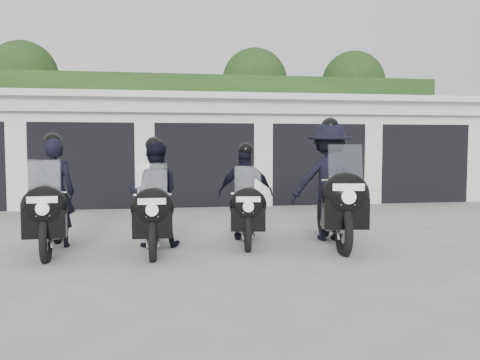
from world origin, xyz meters
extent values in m
plane|color=#999993|center=(0.00, 0.00, 0.00)|extent=(80.00, 80.00, 0.00)
cube|color=silver|center=(0.00, 8.50, 1.40)|extent=(16.00, 6.00, 2.80)
cube|color=silver|center=(0.00, 8.30, 2.88)|extent=(16.40, 6.80, 0.16)
cube|color=silver|center=(0.00, 5.25, 2.65)|extent=(16.40, 0.12, 0.40)
cube|color=black|center=(0.00, 5.48, 0.12)|extent=(16.00, 0.06, 0.24)
cube|color=silver|center=(-4.65, 5.65, 1.40)|extent=(0.50, 0.50, 2.80)
cube|color=black|center=(-3.10, 6.70, 1.10)|extent=(2.60, 2.60, 2.20)
cube|color=silver|center=(-3.10, 5.65, 2.50)|extent=(2.60, 0.50, 0.60)
cube|color=silver|center=(-1.55, 5.65, 1.40)|extent=(0.50, 0.50, 2.80)
cube|color=black|center=(0.00, 6.70, 1.10)|extent=(2.60, 2.60, 2.20)
cube|color=silver|center=(0.00, 5.65, 2.50)|extent=(2.60, 0.50, 0.60)
cube|color=silver|center=(1.55, 5.65, 1.40)|extent=(0.50, 0.50, 2.80)
cube|color=black|center=(3.10, 6.70, 1.10)|extent=(2.60, 2.60, 2.20)
cube|color=silver|center=(3.10, 5.65, 2.50)|extent=(2.60, 0.50, 0.60)
cube|color=silver|center=(4.65, 5.65, 1.40)|extent=(0.50, 0.50, 2.80)
cube|color=black|center=(6.20, 6.70, 1.10)|extent=(2.60, 2.60, 2.20)
cube|color=silver|center=(6.20, 5.65, 2.50)|extent=(2.60, 0.50, 0.60)
cube|color=silver|center=(7.75, 5.65, 1.40)|extent=(0.50, 0.50, 2.80)
cube|color=#1A3613|center=(0.00, 12.50, 2.15)|extent=(20.00, 2.00, 4.30)
sphere|color=#1A3613|center=(-6.50, 14.00, 4.40)|extent=(2.80, 2.80, 2.80)
cylinder|color=black|center=(-6.50, 14.00, 1.65)|extent=(0.24, 0.24, 3.30)
sphere|color=#1A3613|center=(3.00, 14.00, 4.40)|extent=(2.80, 2.80, 2.80)
cylinder|color=black|center=(3.00, 14.00, 1.65)|extent=(0.24, 0.24, 3.30)
sphere|color=#1A3613|center=(7.50, 14.00, 4.40)|extent=(2.80, 2.80, 2.80)
cylinder|color=black|center=(7.50, 14.00, 1.65)|extent=(0.24, 0.24, 3.30)
torus|color=black|center=(-2.82, -0.38, 0.31)|extent=(0.16, 0.73, 0.73)
torus|color=black|center=(-2.91, 1.05, 0.31)|extent=(0.16, 0.73, 0.73)
cube|color=#A9A9AE|center=(-2.86, 0.35, 0.38)|extent=(0.29, 0.56, 0.32)
cube|color=black|center=(-2.86, 0.34, 0.22)|extent=(0.17, 1.30, 0.06)
ellipsoid|color=black|center=(-2.85, 0.19, 0.72)|extent=(0.36, 0.59, 0.29)
cube|color=black|center=(-2.88, 0.61, 0.74)|extent=(0.29, 0.56, 0.10)
ellipsoid|color=black|center=(-2.81, -0.46, 0.78)|extent=(0.65, 0.37, 0.60)
cube|color=black|center=(-2.81, -0.46, 0.55)|extent=(0.59, 0.26, 0.40)
cube|color=#B2BFC6|center=(-2.81, -0.43, 1.17)|extent=(0.44, 0.14, 0.51)
cylinder|color=silver|center=(-2.82, -0.26, 0.96)|extent=(0.56, 0.06, 0.03)
cube|color=white|center=(-2.80, -0.63, 0.90)|extent=(0.40, 0.04, 0.09)
cube|color=white|center=(-2.80, -0.60, 0.72)|extent=(0.18, 0.03, 0.10)
imported|color=black|center=(-2.88, 0.63, 0.87)|extent=(0.66, 0.46, 1.75)
sphere|color=black|center=(-2.88, 0.63, 1.69)|extent=(0.27, 0.27, 0.27)
torus|color=black|center=(-1.33, -0.55, 0.30)|extent=(0.12, 0.70, 0.70)
torus|color=black|center=(-1.30, 0.84, 0.30)|extent=(0.12, 0.70, 0.70)
cube|color=#A9A9AE|center=(-1.32, 0.16, 0.37)|extent=(0.26, 0.53, 0.31)
cube|color=black|center=(-1.32, 0.14, 0.21)|extent=(0.11, 1.25, 0.06)
ellipsoid|color=black|center=(-1.32, 0.00, 0.69)|extent=(0.32, 0.56, 0.28)
cube|color=black|center=(-1.31, 0.41, 0.71)|extent=(0.26, 0.53, 0.10)
ellipsoid|color=black|center=(-1.34, -0.62, 0.75)|extent=(0.61, 0.33, 0.58)
cube|color=black|center=(-1.34, -0.62, 0.53)|extent=(0.56, 0.22, 0.38)
cube|color=#B2BFC6|center=(-1.33, -0.60, 1.13)|extent=(0.43, 0.12, 0.49)
cylinder|color=silver|center=(-1.33, -0.43, 0.92)|extent=(0.54, 0.04, 0.03)
cube|color=white|center=(-1.34, -0.79, 0.86)|extent=(0.38, 0.02, 0.09)
cube|color=white|center=(-1.34, -0.76, 0.69)|extent=(0.17, 0.02, 0.10)
imported|color=black|center=(-1.31, 0.43, 0.84)|extent=(0.83, 0.66, 1.69)
sphere|color=black|center=(-1.31, 0.43, 1.63)|extent=(0.26, 0.26, 0.26)
torus|color=black|center=(0.11, -0.12, 0.28)|extent=(0.19, 0.67, 0.67)
torus|color=black|center=(0.30, 1.18, 0.28)|extent=(0.19, 0.67, 0.67)
cube|color=#A9A9AE|center=(0.21, 0.55, 0.35)|extent=(0.31, 0.53, 0.29)
cube|color=black|center=(0.21, 0.53, 0.20)|extent=(0.24, 1.19, 0.05)
ellipsoid|color=black|center=(0.19, 0.39, 0.66)|extent=(0.37, 0.56, 0.26)
cube|color=black|center=(0.24, 0.78, 0.68)|extent=(0.31, 0.53, 0.09)
ellipsoid|color=black|center=(0.10, -0.20, 0.71)|extent=(0.61, 0.38, 0.55)
cube|color=black|center=(0.10, -0.20, 0.50)|extent=(0.55, 0.27, 0.37)
cube|color=#B2BFC6|center=(0.11, -0.17, 1.08)|extent=(0.41, 0.16, 0.47)
cylinder|color=silver|center=(0.13, -0.01, 0.88)|extent=(0.51, 0.10, 0.03)
cube|color=white|center=(0.08, -0.35, 0.82)|extent=(0.36, 0.06, 0.08)
cube|color=white|center=(0.09, -0.32, 0.66)|extent=(0.16, 0.04, 0.09)
imported|color=black|center=(0.25, 0.80, 0.80)|extent=(1.00, 0.66, 1.60)
sphere|color=black|center=(0.25, 0.80, 1.55)|extent=(0.25, 0.25, 0.25)
torus|color=black|center=(1.48, -0.62, 0.35)|extent=(0.25, 0.84, 0.84)
torus|color=black|center=(1.73, 1.01, 0.35)|extent=(0.25, 0.84, 0.84)
cube|color=#A9A9AE|center=(1.61, 0.22, 0.43)|extent=(0.39, 0.67, 0.37)
cube|color=black|center=(1.61, 0.19, 0.25)|extent=(0.31, 1.49, 0.07)
ellipsoid|color=black|center=(1.58, 0.02, 0.82)|extent=(0.46, 0.71, 0.33)
cube|color=black|center=(1.65, 0.51, 0.85)|extent=(0.39, 0.67, 0.11)
ellipsoid|color=black|center=(1.47, -0.71, 0.89)|extent=(0.77, 0.48, 0.69)
cube|color=black|center=(1.47, -0.71, 0.63)|extent=(0.69, 0.35, 0.46)
cube|color=#B2BFC6|center=(1.48, -0.68, 1.35)|extent=(0.52, 0.21, 0.58)
cylinder|color=silver|center=(1.50, -0.48, 1.10)|extent=(0.64, 0.13, 0.03)
cube|color=white|center=(1.44, -0.90, 1.03)|extent=(0.46, 0.09, 0.10)
cube|color=white|center=(1.45, -0.87, 0.82)|extent=(0.21, 0.05, 0.11)
imported|color=black|center=(1.66, 0.53, 1.00)|extent=(1.38, 0.86, 2.01)
sphere|color=black|center=(1.66, 0.53, 1.95)|extent=(0.31, 0.31, 0.31)
camera|label=1|loc=(-1.29, -7.78, 1.64)|focal=38.00mm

